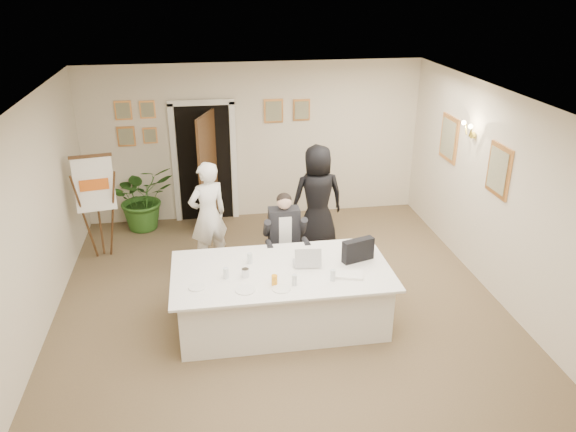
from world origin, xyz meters
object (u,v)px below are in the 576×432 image
Objects in this scene: standing_man at (208,216)px; seated_man at (285,239)px; paper_stack at (350,274)px; standing_woman at (317,198)px; oj_glass at (274,280)px; laptop_bag at (358,250)px; laptop at (306,254)px; potted_palm at (143,197)px; conference_table at (282,296)px; steel_jug at (245,273)px; flip_chart at (98,212)px.

seated_man is at bearing 122.14° from standing_man.
seated_man reaches higher than paper_stack.
standing_woman reaches higher than oj_glass.
standing_man reaches higher than laptop_bag.
standing_man reaches higher than laptop.
laptop_bag is at bearing 4.26° from laptop.
seated_man reaches higher than laptop_bag.
potted_palm is 2.75× the size of laptop_bag.
oj_glass is at bearing 83.65° from standing_man.
oj_glass reaches higher than paper_stack.
laptop is at bearing 17.77° from conference_table.
standing_woman is 15.71× the size of steel_jug.
seated_man is 0.80× the size of standing_woman.
laptop is (0.14, -0.93, 0.22)m from seated_man.
laptop_bag is at bearing 61.54° from paper_stack.
potted_palm is at bearing 127.73° from paper_stack.
standing_woman is 4.86× the size of laptop.
potted_palm is 4.39m from laptop_bag.
paper_stack is at bearing -52.27° from potted_palm.
steel_jug reaches higher than paper_stack.
seated_man is 0.83× the size of standing_man.
standing_man reaches higher than paper_stack.
standing_man is 0.97× the size of standing_woman.
flip_chart is 1.21m from potted_palm.
conference_table is at bearing 160.98° from paper_stack.
paper_stack is at bearing 83.55° from standing_woman.
seated_man is 4.23× the size of paper_stack.
standing_woman is at bearing 75.42° from laptop_bag.
standing_woman is 4.09× the size of laptop_bag.
oj_glass reaches higher than conference_table.
standing_woman is at bearing 58.58° from steel_jug.
seated_man is 10.67× the size of oj_glass.
paper_stack is (3.34, -2.53, 0.02)m from flip_chart.
conference_table is at bearing 69.07° from oj_glass.
standing_woman is at bearing 67.05° from conference_table.
conference_table is 20.99× the size of oj_glass.
steel_jug is at bearing 172.45° from paper_stack.
laptop is at bearing 15.22° from steel_jug.
oj_glass is at bearing -110.93° from conference_table.
laptop_bag is (2.97, -3.21, 0.34)m from potted_palm.
oj_glass is at bearing 63.00° from standing_woman.
flip_chart is 15.21× the size of steel_jug.
flip_chart is (-2.74, 1.21, 0.08)m from seated_man.
laptop is (2.30, -3.20, 0.33)m from potted_palm.
laptop_bag is 1.48m from steel_jug.
laptop_bag is at bearing -47.22° from potted_palm.
standing_man is at bearing 132.25° from laptop.
seated_man is 0.97m from laptop.
potted_palm is at bearing 114.98° from laptop_bag.
flip_chart is 1.00× the size of standing_man.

